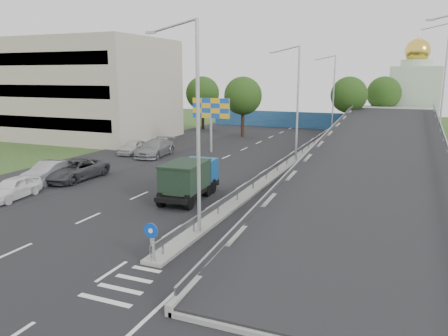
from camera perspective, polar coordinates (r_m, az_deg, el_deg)
The scene contains 24 objects.
ground at distance 17.20m, azimuth -13.21°, elevation -15.08°, with size 160.00×160.00×0.00m, color #2D4C1E.
road_surface at distance 35.37m, azimuth 1.85°, elevation -0.63°, with size 26.00×90.00×0.04m, color black.
parking_strip at distance 41.69m, azimuth -15.09°, elevation 0.90°, with size 8.00×90.00×0.05m, color black.
median at distance 38.20m, azimuth 8.20°, elevation 0.36°, with size 1.00×44.00×0.20m, color gray.
overpass_ramp at distance 36.80m, azimuth 19.65°, elevation 1.95°, with size 10.00×50.00×3.50m.
median_guardrail at distance 38.08m, azimuth 8.23°, elevation 1.31°, with size 0.09×44.00×0.71m.
sign_bollard at distance 18.41m, azimuth -9.37°, elevation -9.53°, with size 0.64×0.23×1.67m.
lamp_post_near at distance 20.52m, azimuth -3.89°, elevation 6.58°, with size 2.74×0.18×10.08m.
lamp_post_mid at distance 39.39m, azimuth 9.35°, elevation 9.05°, with size 2.74×0.18×10.08m.
lamp_post_far at distance 59.01m, azimuth 13.96°, elevation 9.80°, with size 2.74×0.18×10.08m.
beige_building at distance 59.18m, azimuth -19.17°, elevation 9.69°, with size 24.00×14.00×12.00m, color #AEA992.
blue_wall at distance 65.95m, azimuth 11.03°, elevation 6.11°, with size 30.00×0.50×2.40m, color navy.
church at distance 72.32m, azimuth 23.57°, elevation 9.12°, with size 7.00×7.00×13.80m.
billboard at distance 44.35m, azimuth -1.71°, elevation 7.42°, with size 4.00×0.24×5.50m.
tree_left_mid at distance 55.76m, azimuth 2.49°, elevation 9.38°, with size 4.80×4.80×7.60m.
tree_median_far at distance 60.76m, azimuth 16.01°, elevation 9.15°, with size 4.80×4.80×7.60m.
tree_left_far at distance 63.47m, azimuth -2.81°, elevation 9.70°, with size 4.80×4.80×7.60m.
tree_ramp_far at distance 67.40m, azimuth 20.16°, elevation 9.12°, with size 4.80×4.80×7.60m.
dump_truck at distance 27.75m, azimuth -4.53°, elevation -1.27°, with size 2.47×5.78×2.49m.
parked_car_a at distance 30.92m, azimuth -25.84°, elevation -2.37°, with size 1.66×4.12×1.40m, color white.
parked_car_b at distance 34.49m, azimuth -21.90°, elevation -0.51°, with size 1.65×4.73×1.56m, color gray.
parked_car_c at distance 34.67m, azimuth -18.84°, elevation -0.23°, with size 2.56×5.55×1.54m, color #38373D.
parked_car_d at distance 42.93m, azimuth -8.98°, elevation 2.59°, with size 2.29×5.63×1.63m, color gray.
parked_car_e at distance 44.66m, azimuth -11.70°, elevation 2.71°, with size 1.68×4.17×1.42m, color beige.
Camera 1 is at (9.24, -12.27, 7.75)m, focal length 35.00 mm.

